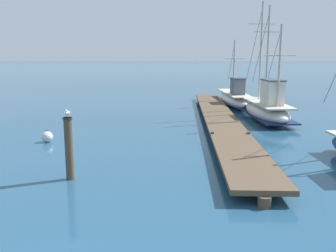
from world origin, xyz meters
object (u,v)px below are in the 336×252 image
at_px(fishing_boat_1, 234,98).
at_px(perched_seagull, 67,113).
at_px(mooring_piling, 69,148).
at_px(mooring_buoy, 47,137).
at_px(fishing_boat_0, 267,108).

height_order(fishing_boat_1, perched_seagull, fishing_boat_1).
height_order(mooring_piling, perched_seagull, perched_seagull).
xyz_separation_m(mooring_piling, mooring_buoy, (-2.15, 5.18, -0.79)).
bearing_deg(fishing_boat_0, fishing_boat_1, 95.71).
distance_m(fishing_boat_1, perched_seagull, 18.71).
xyz_separation_m(fishing_boat_1, mooring_piling, (-8.89, -16.40, 0.38)).
relative_size(perched_seagull, mooring_buoy, 0.66).
xyz_separation_m(fishing_boat_0, mooring_piling, (-9.51, -10.21, 0.28)).
distance_m(fishing_boat_0, mooring_buoy, 12.71).
bearing_deg(perched_seagull, fishing_boat_0, 47.03).
relative_size(fishing_boat_1, mooring_piling, 3.57).
bearing_deg(mooring_buoy, mooring_piling, -67.45).
bearing_deg(perched_seagull, mooring_piling, -90.20).
relative_size(fishing_boat_1, perched_seagull, 19.05).
distance_m(mooring_piling, perched_seagull, 1.12).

